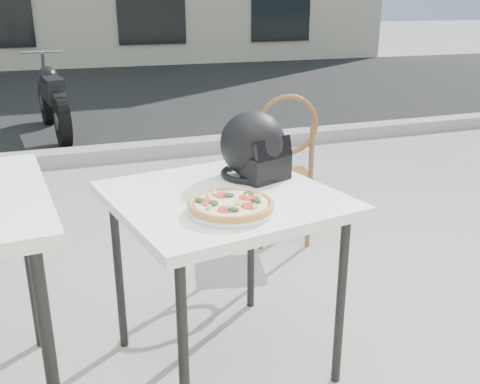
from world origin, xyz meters
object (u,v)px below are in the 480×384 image
object	(u,v)px
pizza	(231,204)
cafe_chair_main	(284,162)
cafe_table_main	(223,210)
plate	(231,210)
motorcycle	(52,100)
helmet	(254,148)

from	to	relation	value
pizza	cafe_chair_main	world-z (taller)	cafe_chair_main
cafe_table_main	pizza	xyz separation A→B (m)	(-0.03, -0.19, 0.10)
plate	motorcycle	bearing A→B (deg)	95.28
cafe_chair_main	motorcycle	world-z (taller)	cafe_chair_main
plate	pizza	bearing A→B (deg)	81.92
cafe_table_main	pizza	world-z (taller)	pizza
plate	motorcycle	distance (m)	4.74
cafe_table_main	motorcycle	world-z (taller)	motorcycle
plate	pizza	size ratio (longest dim) A/B	1.10
cafe_table_main	plate	size ratio (longest dim) A/B	2.47
pizza	plate	bearing A→B (deg)	-98.08
pizza	helmet	size ratio (longest dim) A/B	0.97
helmet	cafe_chair_main	size ratio (longest dim) A/B	0.37
motorcycle	pizza	bearing A→B (deg)	-90.38
motorcycle	cafe_chair_main	bearing A→B (deg)	-77.27
plate	pizza	distance (m)	0.02
plate	helmet	world-z (taller)	helmet
cafe_table_main	pizza	bearing A→B (deg)	-100.39
pizza	motorcycle	bearing A→B (deg)	95.28
pizza	cafe_chair_main	distance (m)	1.41
pizza	helmet	xyz separation A→B (m)	(0.22, 0.34, 0.09)
plate	motorcycle	xyz separation A→B (m)	(-0.44, 4.71, -0.35)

